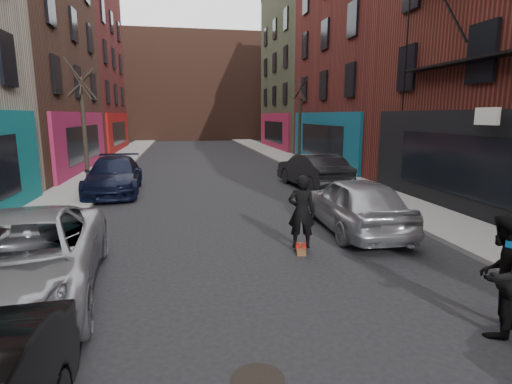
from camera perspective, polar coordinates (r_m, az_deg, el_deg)
name	(u,v)px	position (r m, az deg, el deg)	size (l,w,h in m)	color
sidewalk_left	(122,158)	(32.76, -18.55, 4.65)	(2.50, 84.00, 0.13)	gray
sidewalk_right	(279,155)	(33.39, 3.28, 5.31)	(2.50, 84.00, 0.13)	gray
buildings_right	(493,18)	(24.21, 30.76, 20.60)	(12.00, 56.00, 16.00)	#42241C
building_far	(192,88)	(58.41, -9.15, 14.41)	(40.00, 10.00, 14.00)	#47281E
tree_left_far	(83,114)	(20.77, -23.48, 10.19)	(2.00, 2.00, 6.50)	black
tree_right_far	(300,112)	(27.43, 6.30, 11.29)	(2.00, 2.00, 6.80)	black
parked_left_far	(20,260)	(8.36, -30.67, -8.37)	(2.62, 5.69, 1.58)	#919399
parked_left_end	(114,175)	(18.27, -19.61, 2.25)	(2.16, 5.32, 1.54)	black
parked_right_far	(355,204)	(11.91, 13.96, -1.62)	(1.91, 4.76, 1.62)	#9B9DA4
parked_right_end	(313,170)	(18.69, 8.11, 3.06)	(1.71, 4.90, 1.61)	black
skateboard	(301,249)	(10.11, 6.38, -8.08)	(0.22, 0.80, 0.10)	brown
skateboarder	(301,212)	(9.84, 6.50, -2.80)	(0.66, 0.44, 1.82)	black
pedestrian	(501,275)	(7.19, 31.62, -10.03)	(1.15, 1.06, 1.91)	black
manhole	(258,380)	(5.64, 0.29, -25.25)	(0.70, 0.70, 0.01)	black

